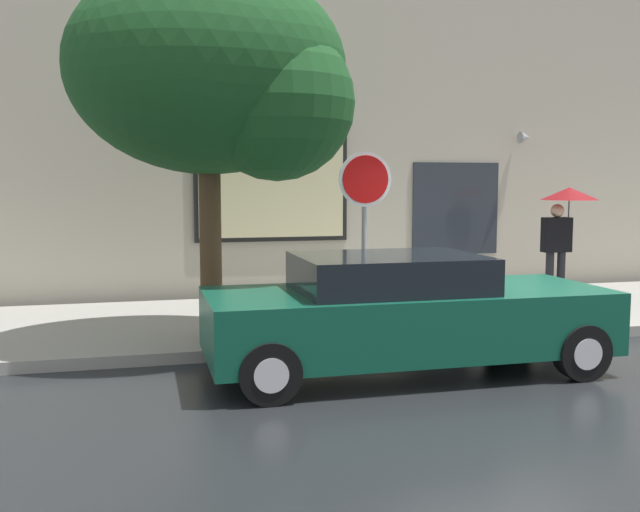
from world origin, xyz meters
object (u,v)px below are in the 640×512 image
Objects in this scene: street_tree at (222,77)px; pedestrian_with_umbrella at (565,211)px; stop_sign at (365,205)px; parked_car at (404,313)px; fire_hydrant at (478,293)px.

pedestrian_with_umbrella is at bearing 15.17° from street_tree.
stop_sign is at bearing 4.19° from street_tree.
street_tree reaches higher than parked_car.
pedestrian_with_umbrella is at bearing 37.89° from parked_car.
street_tree reaches higher than stop_sign.
stop_sign is (-4.14, -1.51, 0.19)m from pedestrian_with_umbrella.
parked_car is 2.90m from fire_hydrant.
fire_hydrant is 2.80m from pedestrian_with_umbrella.
parked_car is 2.35× the size of pedestrian_with_umbrella.
fire_hydrant is 0.32× the size of stop_sign.
street_tree is (-6.12, -1.66, 1.84)m from pedestrian_with_umbrella.
parked_car is at bearing -142.11° from pedestrian_with_umbrella.
fire_hydrant is 0.16× the size of street_tree.
fire_hydrant is 4.94m from street_tree.
street_tree is 1.96× the size of stop_sign.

